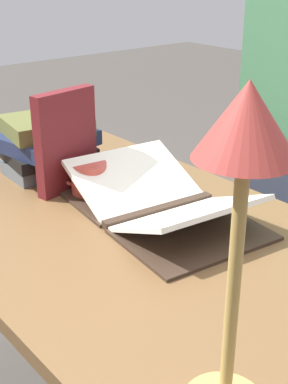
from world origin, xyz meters
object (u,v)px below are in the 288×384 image
at_px(book_stack_tall, 47,144).
at_px(coffee_mug, 88,179).
at_px(reading_lamp, 242,180).
at_px(open_book, 160,203).
at_px(book_standing_upright, 66,142).

bearing_deg(book_stack_tall, coffee_mug, 178.60).
distance_m(book_stack_tall, reading_lamp, 1.03).
xyz_separation_m(book_stack_tall, reading_lamp, (-0.96, 0.28, 0.27)).
xyz_separation_m(open_book, coffee_mug, (0.21, 0.07, 0.01)).
xyz_separation_m(open_book, reading_lamp, (-0.53, 0.34, 0.32)).
relative_size(book_standing_upright, reading_lamp, 0.58).
relative_size(open_book, book_stack_tall, 2.01).
xyz_separation_m(book_standing_upright, reading_lamp, (-0.81, 0.26, 0.21)).
xyz_separation_m(open_book, book_stack_tall, (0.43, 0.06, 0.06)).
bearing_deg(reading_lamp, book_standing_upright, -17.57).
xyz_separation_m(book_stack_tall, coffee_mug, (-0.22, 0.01, -0.04)).
xyz_separation_m(reading_lamp, coffee_mug, (0.74, -0.28, -0.31)).
height_order(reading_lamp, coffee_mug, reading_lamp).
distance_m(open_book, reading_lamp, 0.71).
bearing_deg(coffee_mug, reading_lamp, 159.50).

